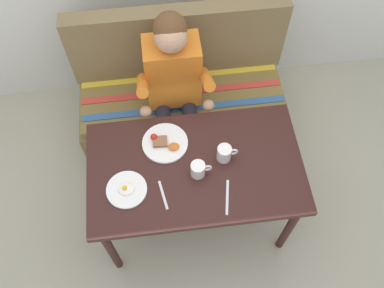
{
  "coord_description": "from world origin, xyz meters",
  "views": [
    {
      "loc": [
        -0.15,
        -1.05,
        2.82
      ],
      "look_at": [
        0.0,
        0.15,
        0.72
      ],
      "focal_mm": 39.51,
      "sensor_mm": 36.0,
      "label": 1
    }
  ],
  "objects": [
    {
      "name": "couch",
      "position": [
        0.0,
        0.76,
        0.33
      ],
      "size": [
        1.44,
        0.56,
        1.0
      ],
      "color": "brown",
      "rests_on": "ground"
    },
    {
      "name": "table",
      "position": [
        0.0,
        0.0,
        0.65
      ],
      "size": [
        1.2,
        0.7,
        0.73
      ],
      "color": "#341815",
      "rests_on": "ground"
    },
    {
      "name": "coffee_mug_second",
      "position": [
        0.17,
        0.04,
        0.78
      ],
      "size": [
        0.12,
        0.08,
        0.1
      ],
      "color": "white",
      "rests_on": "table"
    },
    {
      "name": "knife",
      "position": [
        0.15,
        -0.2,
        0.73
      ],
      "size": [
        0.05,
        0.2,
        0.0
      ],
      "primitive_type": "cube",
      "rotation": [
        0.0,
        0.0,
        -0.19
      ],
      "color": "silver",
      "rests_on": "table"
    },
    {
      "name": "person",
      "position": [
        -0.06,
        0.59,
        0.74
      ],
      "size": [
        0.45,
        0.61,
        1.21
      ],
      "color": "orange",
      "rests_on": "ground"
    },
    {
      "name": "ground_plane",
      "position": [
        0.0,
        0.0,
        0.0
      ],
      "size": [
        8.0,
        8.0,
        0.0
      ],
      "primitive_type": "plane",
      "color": "#ABA98F"
    },
    {
      "name": "plate_eggs",
      "position": [
        -0.38,
        -0.1,
        0.74
      ],
      "size": [
        0.22,
        0.22,
        0.04
      ],
      "color": "white",
      "rests_on": "table"
    },
    {
      "name": "fork",
      "position": [
        -0.19,
        -0.15,
        0.73
      ],
      "size": [
        0.04,
        0.17,
        0.0
      ],
      "primitive_type": "cube",
      "rotation": [
        0.0,
        0.0,
        0.17
      ],
      "color": "silver",
      "rests_on": "table"
    },
    {
      "name": "coffee_mug",
      "position": [
        0.01,
        -0.04,
        0.78
      ],
      "size": [
        0.12,
        0.08,
        0.09
      ],
      "color": "white",
      "rests_on": "table"
    },
    {
      "name": "plate_breakfast",
      "position": [
        -0.16,
        0.16,
        0.74
      ],
      "size": [
        0.26,
        0.26,
        0.05
      ],
      "color": "white",
      "rests_on": "table"
    }
  ]
}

